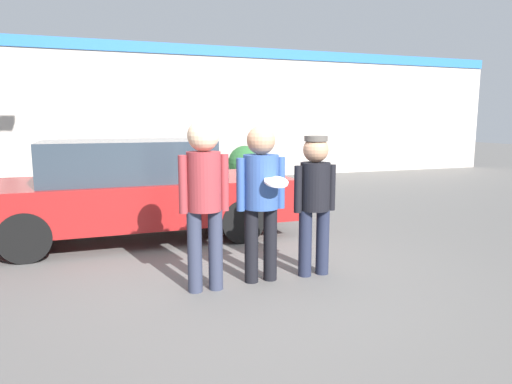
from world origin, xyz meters
The scene contains 7 objects.
ground_plane centered at (0.00, 0.00, 0.00)m, with size 56.00×56.00×0.00m, color #5B5956.
storefront_building centered at (0.00, 8.91, 2.00)m, with size 24.00×0.22×3.94m.
person_left centered at (-0.56, -0.24, 1.06)m, with size 0.52×0.35×1.77m.
person_middle_with_frisbee centered at (0.08, -0.17, 1.03)m, with size 0.55×0.58×1.71m.
person_right centered at (0.72, -0.18, 0.95)m, with size 0.51×0.34×1.59m.
parked_car_near centered at (-1.07, 2.23, 0.74)m, with size 4.57×1.79×1.47m.
shrub centered at (2.64, 8.22, 0.51)m, with size 1.02×1.02×1.02m.
Camera 1 is at (-1.59, -4.72, 1.76)m, focal length 32.00 mm.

